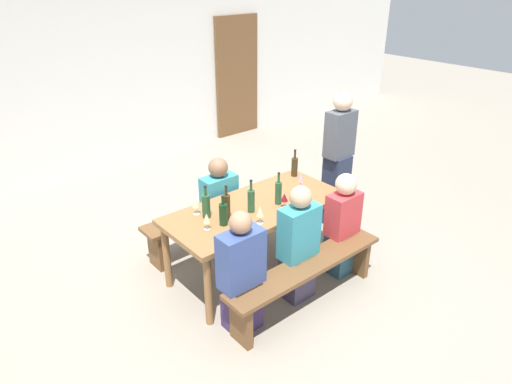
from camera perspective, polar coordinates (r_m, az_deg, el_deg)
ground_plane at (r=4.86m, az=0.00°, el=-9.56°), size 24.00×24.00×0.00m
back_wall at (r=7.29m, az=-19.78°, el=14.93°), size 14.00×0.20×3.20m
wooden_door at (r=8.51m, az=-2.35°, el=14.04°), size 0.90×0.06×2.10m
tasting_table at (r=4.51m, az=0.00°, el=-2.67°), size 1.81×0.81×0.75m
bench_near at (r=4.25m, az=6.25°, el=-9.96°), size 1.71×0.30×0.45m
bench_far at (r=5.15m, az=-5.08°, el=-2.85°), size 1.71×0.30×0.45m
wine_bottle_0 at (r=4.11m, az=-4.07°, el=-2.71°), size 0.08×0.08×0.29m
wine_bottle_1 at (r=4.46m, az=2.79°, el=-0.04°), size 0.07×0.07×0.33m
wine_bottle_2 at (r=4.31m, az=-0.61°, el=-1.04°), size 0.07×0.07×0.33m
wine_bottle_3 at (r=4.24m, az=-6.20°, el=-1.67°), size 0.08×0.08×0.32m
wine_bottle_4 at (r=4.19m, az=-3.66°, el=-1.79°), size 0.07×0.07×0.34m
wine_bottle_5 at (r=5.08m, az=4.79°, el=3.18°), size 0.07×0.07×0.31m
wine_glass_0 at (r=4.77m, az=5.59°, el=1.78°), size 0.06×0.06×0.19m
wine_glass_1 at (r=4.40m, az=3.54°, el=-0.73°), size 0.07×0.07×0.15m
wine_glass_2 at (r=4.31m, az=-7.43°, el=-1.49°), size 0.07×0.07×0.15m
wine_glass_3 at (r=4.05m, az=-6.13°, el=-3.30°), size 0.07×0.07×0.16m
wine_glass_4 at (r=4.11m, az=0.50°, el=-2.44°), size 0.07×0.07×0.18m
seated_guest_near_0 at (r=3.88m, az=-1.82°, el=-10.32°), size 0.38×0.24×1.14m
seated_guest_near_1 at (r=4.24m, az=5.25°, el=-6.70°), size 0.37×0.24×1.15m
seated_guest_near_2 at (r=4.65m, az=10.60°, el=-4.19°), size 0.34×0.24×1.09m
seated_guest_far_0 at (r=4.95m, az=-4.51°, el=-1.94°), size 0.38×0.24×1.09m
standing_host at (r=5.43m, az=10.08°, el=3.74°), size 0.34×0.24×1.62m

